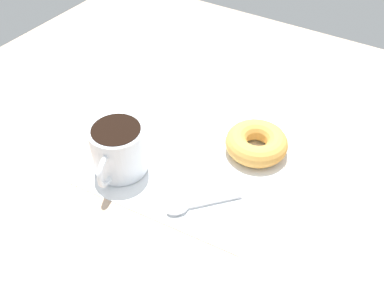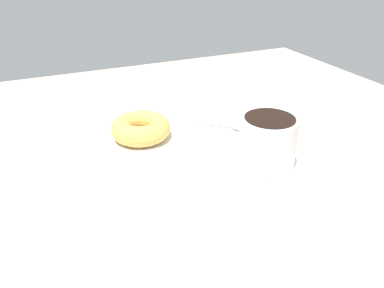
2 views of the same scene
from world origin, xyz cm
name	(u,v)px [view 2 (image 2 of 2)]	position (x,y,z in cm)	size (l,w,h in cm)	color
ground_plane	(210,161)	(0.00, 0.00, -1.00)	(120.00, 120.00, 2.00)	tan
napkin	(192,154)	(-1.76, -2.74, 0.15)	(33.07, 33.07, 0.30)	white
coffee_cup	(268,141)	(6.88, 7.43, 4.93)	(9.54, 12.77, 8.96)	silver
donut	(141,128)	(-11.68, -9.27, 2.29)	(11.53, 11.53, 3.99)	gold
spoon	(232,126)	(-8.19, 9.05, 0.70)	(9.91, 10.47, 0.90)	silver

